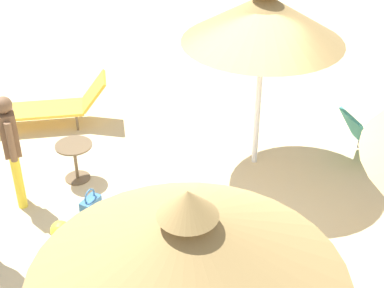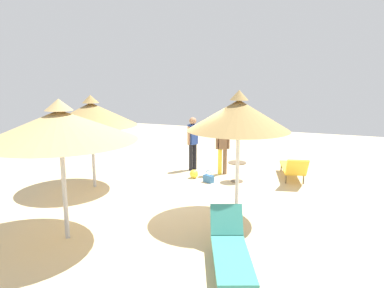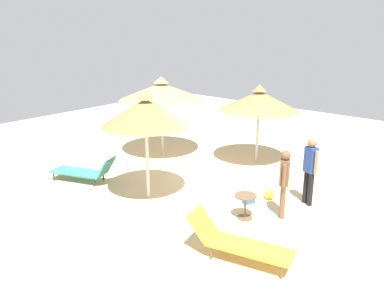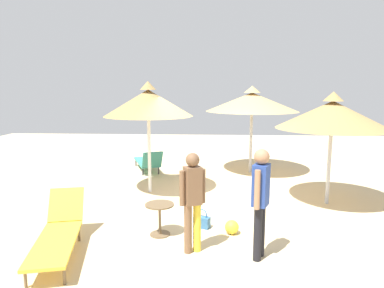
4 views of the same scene
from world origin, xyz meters
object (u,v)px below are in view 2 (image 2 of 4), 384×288
person_standing_back (223,145)px  handbag (209,178)px  parasol_umbrella_center (60,125)px  parasol_umbrella_edge (91,114)px  lounge_chair_front (293,168)px  lounge_chair_far_right (231,248)px  side_table_round (237,168)px  beach_ball (194,174)px  parasol_umbrella_near_left (239,115)px  person_standing_near_right (193,140)px

person_standing_back → handbag: person_standing_back is taller
handbag → parasol_umbrella_center: bearing=-17.5°
parasol_umbrella_edge → lounge_chair_front: parasol_umbrella_edge is taller
parasol_umbrella_edge → handbag: size_ratio=6.91×
parasol_umbrella_center → lounge_chair_far_right: size_ratio=1.43×
side_table_round → beach_ball: 1.38m
lounge_chair_far_right → handbag: size_ratio=5.38×
handbag → parasol_umbrella_near_left: bearing=32.2°
parasol_umbrella_edge → side_table_round: 4.53m
person_standing_near_right → parasol_umbrella_center: bearing=-5.0°
parasol_umbrella_near_left → person_standing_back: size_ratio=1.71×
parasol_umbrella_center → person_standing_near_right: size_ratio=1.64×
parasol_umbrella_center → person_standing_near_right: bearing=175.0°
lounge_chair_far_right → parasol_umbrella_center: bearing=-88.2°
person_standing_back → person_standing_near_right: 1.09m
lounge_chair_far_right → person_standing_near_right: person_standing_near_right is taller
person_standing_near_right → person_standing_back: bearing=82.1°
lounge_chair_far_right → person_standing_back: bearing=-162.2°
handbag → lounge_chair_far_right: bearing=22.9°
person_standing_back → side_table_round: bearing=45.4°
lounge_chair_front → person_standing_back: 2.29m
parasol_umbrella_edge → person_standing_back: size_ratio=1.57×
parasol_umbrella_center → person_standing_back: bearing=164.3°
side_table_round → parasol_umbrella_center: bearing=-24.1°
parasol_umbrella_near_left → lounge_chair_front: 4.09m
side_table_round → beach_ball: side_table_round is taller
handbag → beach_ball: (-0.27, -0.57, 0.01)m
person_standing_near_right → lounge_chair_front: bearing=90.5°
person_standing_back → parasol_umbrella_near_left: bearing=21.6°
parasol_umbrella_center → lounge_chair_front: bearing=146.8°
person_standing_near_right → lounge_chair_far_right: bearing=26.7°
parasol_umbrella_near_left → beach_ball: parasol_umbrella_near_left is taller
lounge_chair_front → beach_ball: bearing=-72.2°
parasol_umbrella_center → beach_ball: parasol_umbrella_center is taller
parasol_umbrella_edge → parasol_umbrella_center: bearing=26.2°
lounge_chair_front → lounge_chair_far_right: bearing=-4.4°
person_standing_back → handbag: 1.33m
parasol_umbrella_edge → parasol_umbrella_near_left: bearing=81.1°
parasol_umbrella_center → side_table_round: size_ratio=4.89×
parasol_umbrella_edge → beach_ball: 3.60m
parasol_umbrella_near_left → beach_ball: (-2.54, -2.01, -2.21)m
beach_ball → parasol_umbrella_near_left: bearing=38.3°
parasol_umbrella_near_left → person_standing_back: parasol_umbrella_near_left is taller
lounge_chair_far_right → handbag: lounge_chair_far_right is taller
side_table_round → person_standing_back: bearing=-134.6°
person_standing_back → beach_ball: person_standing_back is taller
lounge_chair_far_right → handbag: bearing=-157.1°
side_table_round → parasol_umbrella_near_left: bearing=14.0°
parasol_umbrella_near_left → side_table_round: parasol_umbrella_near_left is taller
parasol_umbrella_edge → side_table_round: bearing=118.1°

